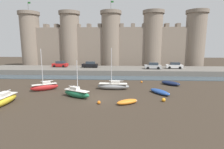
# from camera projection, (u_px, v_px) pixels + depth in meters

# --- Properties ---
(ground_plane) EXTENTS (160.00, 160.00, 0.00)m
(ground_plane) POSITION_uv_depth(u_px,v_px,m) (97.00, 98.00, 24.16)
(ground_plane) COLOR #382D23
(water_channel) EXTENTS (80.00, 4.50, 0.10)m
(water_channel) POSITION_uv_depth(u_px,v_px,m) (106.00, 78.00, 38.96)
(water_channel) COLOR #3D4C56
(water_channel) RESTS_ON ground
(quay_road) EXTENTS (64.15, 10.00, 1.30)m
(quay_road) POSITION_uv_depth(u_px,v_px,m) (109.00, 70.00, 45.99)
(quay_road) COLOR #666059
(quay_road) RESTS_ON ground
(castle) EXTENTS (58.73, 6.58, 20.58)m
(castle) POSITION_uv_depth(u_px,v_px,m) (111.00, 43.00, 55.35)
(castle) COLOR gray
(castle) RESTS_ON ground
(rowboat_midflat_left) EXTENTS (3.01, 2.21, 0.61)m
(rowboat_midflat_left) POSITION_uv_depth(u_px,v_px,m) (127.00, 102.00, 21.79)
(rowboat_midflat_left) COLOR orange
(rowboat_midflat_left) RESTS_ON ground
(rowboat_foreground_left) EXTENTS (3.13, 3.90, 0.66)m
(rowboat_foreground_left) POSITION_uv_depth(u_px,v_px,m) (160.00, 92.00, 26.28)
(rowboat_foreground_left) COLOR #234793
(rowboat_foreground_left) RESTS_ON ground
(sailboat_near_channel_right) EXTENTS (5.31, 1.46, 6.83)m
(sailboat_near_channel_right) POSITION_uv_depth(u_px,v_px,m) (113.00, 86.00, 28.92)
(sailboat_near_channel_right) COLOR gray
(sailboat_near_channel_right) RESTS_ON ground
(rowboat_foreground_centre) EXTENTS (3.60, 3.34, 0.75)m
(rowboat_foreground_centre) POSITION_uv_depth(u_px,v_px,m) (171.00, 83.00, 31.95)
(rowboat_foreground_centre) COLOR #141E3D
(rowboat_foreground_centre) RESTS_ON ground
(sailboat_midflat_right) EXTENTS (4.18, 3.15, 6.71)m
(sailboat_midflat_right) POSITION_uv_depth(u_px,v_px,m) (45.00, 87.00, 28.27)
(sailboat_midflat_right) COLOR red
(sailboat_midflat_right) RESTS_ON ground
(sailboat_midflat_centre) EXTENTS (4.42, 3.06, 5.23)m
(sailboat_midflat_centre) POSITION_uv_depth(u_px,v_px,m) (77.00, 93.00, 24.54)
(sailboat_midflat_centre) COLOR #1E6B47
(sailboat_midflat_centre) RESTS_ON ground
(sailboat_foreground_right) EXTENTS (1.69, 5.11, 6.60)m
(sailboat_foreground_right) POSITION_uv_depth(u_px,v_px,m) (2.00, 100.00, 21.32)
(sailboat_foreground_right) COLOR yellow
(sailboat_foreground_right) RESTS_ON ground
(mooring_buoy_near_channel) EXTENTS (0.39, 0.39, 0.39)m
(mooring_buoy_near_channel) POSITION_uv_depth(u_px,v_px,m) (142.00, 82.00, 33.90)
(mooring_buoy_near_channel) COLOR orange
(mooring_buoy_near_channel) RESTS_ON ground
(mooring_buoy_near_shore) EXTENTS (0.52, 0.52, 0.52)m
(mooring_buoy_near_shore) POSITION_uv_depth(u_px,v_px,m) (71.00, 87.00, 29.24)
(mooring_buoy_near_shore) COLOR orange
(mooring_buoy_near_shore) RESTS_ON ground
(mooring_buoy_mid_mud) EXTENTS (0.44, 0.44, 0.44)m
(mooring_buoy_mid_mud) POSITION_uv_depth(u_px,v_px,m) (99.00, 102.00, 21.80)
(mooring_buoy_mid_mud) COLOR orange
(mooring_buoy_mid_mud) RESTS_ON ground
(mooring_buoy_off_centre) EXTENTS (0.50, 0.50, 0.50)m
(mooring_buoy_off_centre) POSITION_uv_depth(u_px,v_px,m) (164.00, 100.00, 22.72)
(mooring_buoy_off_centre) COLOR orange
(mooring_buoy_off_centre) RESTS_ON ground
(car_quay_centre_east) EXTENTS (4.21, 2.10, 1.62)m
(car_quay_centre_east) POSITION_uv_depth(u_px,v_px,m) (174.00, 66.00, 44.60)
(car_quay_centre_east) COLOR silver
(car_quay_centre_east) RESTS_ON quay_road
(car_quay_centre_west) EXTENTS (4.21, 2.10, 1.62)m
(car_quay_centre_west) POSITION_uv_depth(u_px,v_px,m) (90.00, 65.00, 46.61)
(car_quay_centre_west) COLOR black
(car_quay_centre_west) RESTS_ON quay_road
(car_quay_east) EXTENTS (4.21, 2.10, 1.62)m
(car_quay_east) POSITION_uv_depth(u_px,v_px,m) (153.00, 66.00, 43.94)
(car_quay_east) COLOR #B2B5B7
(car_quay_east) RESTS_ON quay_road
(car_quay_west) EXTENTS (4.21, 2.10, 1.62)m
(car_quay_west) POSITION_uv_depth(u_px,v_px,m) (60.00, 64.00, 47.64)
(car_quay_west) COLOR red
(car_quay_west) RESTS_ON quay_road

